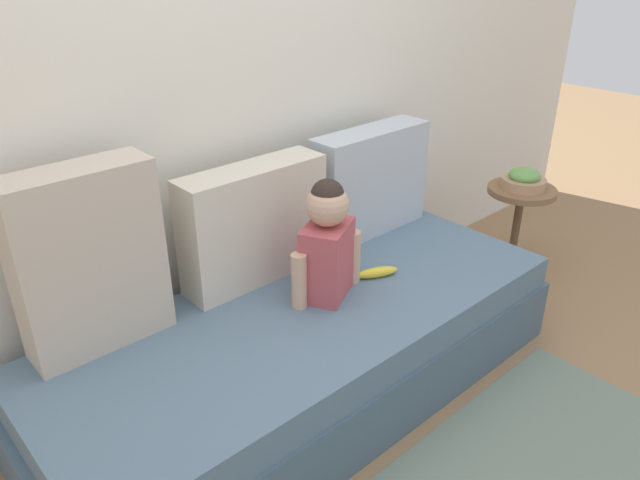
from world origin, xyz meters
name	(u,v)px	position (x,y,z in m)	size (l,w,h in m)	color
ground_plane	(309,392)	(0.00, 0.00, 0.00)	(12.00, 12.00, 0.00)	#93704C
back_wall	(206,30)	(0.00, 0.53, 1.29)	(5.22, 0.10, 2.57)	silver
couch	(309,352)	(0.00, 0.00, 0.19)	(2.02, 0.81, 0.39)	#495F70
throw_pillow_left	(89,260)	(-0.63, 0.30, 0.69)	(0.45, 0.16, 0.60)	#C1B29E
throw_pillow_center	(254,224)	(0.00, 0.30, 0.61)	(0.59, 0.16, 0.45)	beige
throw_pillow_right	(370,182)	(0.63, 0.30, 0.62)	(0.58, 0.16, 0.46)	#B2BCC6
toddler	(327,241)	(0.11, 0.02, 0.61)	(0.32, 0.23, 0.45)	#B24C51
banana	(377,272)	(0.34, -0.02, 0.41)	(0.17, 0.04, 0.04)	yellow
side_table	(519,210)	(1.38, -0.01, 0.37)	(0.33, 0.33, 0.48)	brown
fruit_bowl	(524,180)	(1.38, -0.01, 0.53)	(0.21, 0.21, 0.10)	tan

